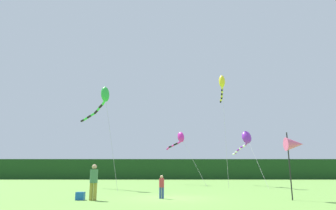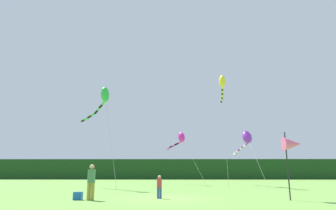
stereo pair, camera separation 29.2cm
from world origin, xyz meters
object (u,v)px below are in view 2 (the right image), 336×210
(kite_yellow, at_px, (222,84))
(kite_green, at_px, (102,99))
(kite_purple, at_px, (246,139))
(cooler_box, at_px, (78,196))
(person_adult, at_px, (91,180))
(person_child, at_px, (159,185))
(kite_magenta, at_px, (180,138))
(banner_flag_pole, at_px, (292,145))

(kite_yellow, xyz_separation_m, kite_green, (-11.44, -4.09, -2.56))
(kite_purple, distance_m, kite_green, 14.88)
(cooler_box, bearing_deg, kite_yellow, 54.82)
(person_adult, height_order, kite_purple, kite_purple)
(person_child, relative_size, kite_magenta, 0.17)
(cooler_box, distance_m, kite_purple, 19.83)
(person_child, xyz_separation_m, kite_purple, (8.26, 14.10, 3.98))
(person_adult, relative_size, kite_yellow, 0.16)
(person_child, height_order, kite_purple, kite_purple)
(banner_flag_pole, distance_m, kite_yellow, 16.16)
(person_child, xyz_separation_m, banner_flag_pole, (6.83, -0.92, 2.06))
(person_adult, relative_size, kite_magenta, 0.25)
(kite_yellow, bearing_deg, banner_flag_pole, -86.49)
(kite_yellow, height_order, kite_green, kite_yellow)
(kite_yellow, bearing_deg, kite_green, -160.32)
(person_child, relative_size, kite_green, 0.14)
(banner_flag_pole, height_order, kite_purple, kite_purple)
(person_child, bearing_deg, person_adult, -163.09)
(cooler_box, relative_size, banner_flag_pole, 0.12)
(person_child, bearing_deg, kite_purple, 59.63)
(banner_flag_pole, height_order, kite_yellow, kite_yellow)
(banner_flag_pole, xyz_separation_m, kite_magenta, (-5.14, 18.83, 2.44))
(person_child, relative_size, kite_yellow, 0.11)
(cooler_box, bearing_deg, person_adult, -17.64)
(kite_magenta, relative_size, kite_purple, 0.80)
(person_child, xyz_separation_m, cooler_box, (-4.03, -0.80, -0.47))
(person_adult, distance_m, kite_yellow, 19.48)
(person_adult, distance_m, kite_green, 12.48)
(person_child, bearing_deg, kite_magenta, 84.61)
(person_child, bearing_deg, kite_green, 120.61)
(kite_green, bearing_deg, kite_magenta, 50.30)
(kite_yellow, xyz_separation_m, kite_magenta, (-4.26, 4.55, -5.09))
(person_adult, xyz_separation_m, kite_purple, (11.62, 15.12, 3.68))
(person_child, bearing_deg, kite_yellow, 65.99)
(person_child, xyz_separation_m, kite_green, (-5.48, 9.27, 7.03))
(cooler_box, distance_m, banner_flag_pole, 11.15)
(banner_flag_pole, relative_size, kite_green, 0.38)
(cooler_box, distance_m, kite_yellow, 20.04)
(person_adult, relative_size, kite_green, 0.20)
(banner_flag_pole, bearing_deg, kite_magenta, 105.26)
(kite_yellow, distance_m, kite_magenta, 8.05)
(kite_green, bearing_deg, cooler_box, -81.80)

